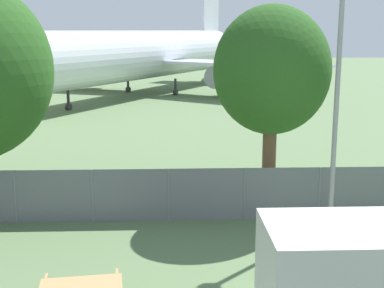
{
  "coord_description": "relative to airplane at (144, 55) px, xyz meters",
  "views": [
    {
      "loc": [
        0.1,
        -5.69,
        6.3
      ],
      "look_at": [
        0.9,
        14.47,
        2.0
      ],
      "focal_mm": 50.0,
      "sensor_mm": 36.0,
      "label": 1
    }
  ],
  "objects": [
    {
      "name": "perimeter_fence",
      "position": [
        2.5,
        -36.01,
        -2.99
      ],
      "size": [
        56.07,
        0.07,
        1.81
      ],
      "color": "slate",
      "rests_on": "ground"
    },
    {
      "name": "airplane",
      "position": [
        0.0,
        0.0,
        0.0
      ],
      "size": [
        33.42,
        41.5,
        13.27
      ],
      "rotation": [
        0.0,
        0.0,
        -2.08
      ],
      "color": "silver",
      "rests_on": "ground"
    },
    {
      "name": "portable_cabin",
      "position": [
        6.71,
        -43.45,
        -2.62
      ],
      "size": [
        4.6,
        2.32,
        2.56
      ],
      "rotation": [
        0.0,
        0.0,
        0.0
      ],
      "color": "silver",
      "rests_on": "ground"
    },
    {
      "name": "light_mast",
      "position": [
        7.79,
        -36.74,
        1.41
      ],
      "size": [
        0.44,
        0.44,
        8.82
      ],
      "color": "#99999E",
      "rests_on": "ground"
    },
    {
      "name": "tree_near_hangar",
      "position": [
        6.07,
        -34.86,
        1.03
      ],
      "size": [
        4.03,
        4.03,
        7.19
      ],
      "color": "brown",
      "rests_on": "ground"
    }
  ]
}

